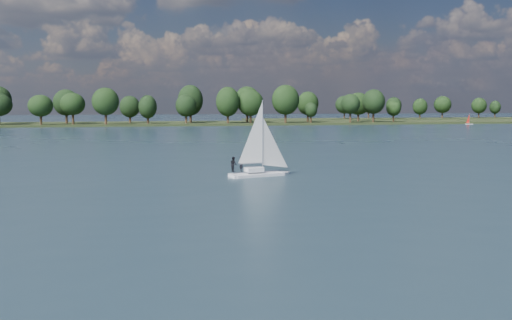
{
  "coord_description": "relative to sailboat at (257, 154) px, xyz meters",
  "views": [
    {
      "loc": [
        -7.05,
        -14.55,
        7.65
      ],
      "look_at": [
        4.55,
        37.4,
        2.5
      ],
      "focal_mm": 40.0,
      "sensor_mm": 36.0,
      "label": 1
    }
  ],
  "objects": [
    {
      "name": "dinghy_orange",
      "position": [
        117.73,
        141.67,
        -1.3
      ],
      "size": [
        3.0,
        1.44,
        4.64
      ],
      "rotation": [
        0.0,
        0.0,
        0.11
      ],
      "color": "white",
      "rests_on": "ground"
    },
    {
      "name": "sailboat",
      "position": [
        0.0,
        0.0,
        0.0
      ],
      "size": [
        6.76,
        3.53,
        8.57
      ],
      "rotation": [
        0.0,
        0.0,
        0.28
      ],
      "color": "white",
      "rests_on": "ground"
    },
    {
      "name": "far_shore",
      "position": [
        -6.29,
        167.21,
        -2.39
      ],
      "size": [
        660.0,
        40.0,
        1.5
      ],
      "primitive_type": "cube",
      "color": "black",
      "rests_on": "ground"
    },
    {
      "name": "far_shore_back",
      "position": [
        153.71,
        215.21,
        -2.39
      ],
      "size": [
        220.0,
        30.0,
        1.4
      ],
      "primitive_type": "cube",
      "color": "black",
      "rests_on": "ground"
    },
    {
      "name": "ground",
      "position": [
        -6.29,
        55.21,
        -2.39
      ],
      "size": [
        700.0,
        700.0,
        0.0
      ],
      "primitive_type": "plane",
      "color": "#233342",
      "rests_on": "ground"
    },
    {
      "name": "treeline",
      "position": [
        -6.69,
        163.42,
        5.73
      ],
      "size": [
        562.87,
        73.82,
        18.46
      ],
      "color": "black",
      "rests_on": "ground"
    }
  ]
}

